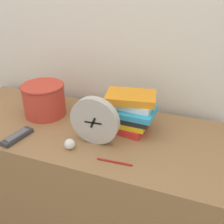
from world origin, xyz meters
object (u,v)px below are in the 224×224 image
book_stack (128,112)px  tv_remote (17,137)px  crumpled_paper_ball (70,144)px  basket (44,99)px  pen (115,162)px  desk_clock (95,121)px

book_stack → tv_remote: (-0.44, -0.26, -0.08)m
tv_remote → crumpled_paper_ball: crumpled_paper_ball is taller
basket → crumpled_paper_ball: (0.27, -0.23, -0.07)m
basket → pen: bearing=-27.7°
tv_remote → basket: bearing=92.0°
desk_clock → basket: (-0.35, 0.15, -0.02)m
book_stack → pen: 0.28m
desk_clock → book_stack: bearing=57.9°
desk_clock → crumpled_paper_ball: (-0.08, -0.08, -0.09)m
tv_remote → pen: size_ratio=1.11×
tv_remote → book_stack: bearing=30.4°
basket → pen: 0.55m
basket → crumpled_paper_ball: size_ratio=4.81×
crumpled_paper_ball → pen: size_ratio=0.31×
basket → pen: basket is taller
desk_clock → pen: 0.20m
book_stack → tv_remote: book_stack is taller
tv_remote → pen: bearing=-0.7°
basket → tv_remote: 0.26m
basket → pen: size_ratio=1.51×
book_stack → basket: bearing=-178.3°
desk_clock → book_stack: desk_clock is taller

